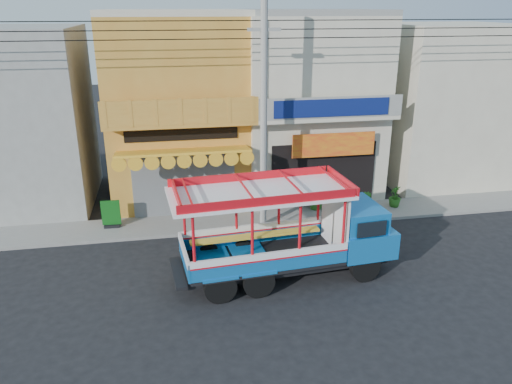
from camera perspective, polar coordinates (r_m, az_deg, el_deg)
The scene contains 13 objects.
ground at distance 17.53m, azimuth 6.20°, elevation -8.17°, with size 90.00×90.00×0.00m, color black.
sidewalk at distance 20.97m, azimuth 3.12°, elevation -2.89°, with size 30.00×2.00×0.12m, color slate.
shophouse_left at distance 23.05m, azimuth -8.91°, elevation 9.59°, with size 6.00×7.50×8.24m.
shophouse_right at distance 23.98m, azimuth 5.78°, elevation 10.15°, with size 6.00×6.75×8.24m.
party_pilaster at distance 20.34m, azimuth -0.00°, elevation 8.08°, with size 0.35×0.30×8.00m, color #BFB59D.
filler_building_left at distance 23.99m, azimuth -25.95°, elevation 7.46°, with size 6.00×6.00×7.60m, color gray.
filler_building_right at distance 26.86m, azimuth 20.43°, elevation 9.43°, with size 6.00×6.00×7.60m, color #BFB59D.
utility_pole at distance 18.68m, azimuth 1.34°, elevation 10.19°, with size 28.00×0.26×9.00m.
songthaew_truck at distance 16.15m, azimuth 5.15°, elevation -4.38°, with size 7.28×2.87×3.32m.
green_sign at distance 20.54m, azimuth -16.22°, elevation -2.65°, with size 0.73×0.35×1.11m.
potted_plant_a at distance 21.64m, azimuth 6.93°, elevation -0.51°, with size 0.99×0.86×1.10m, color #29641C.
potted_plant_b at distance 21.40m, azimuth 12.67°, elevation -1.32°, with size 0.53×0.42×0.96m, color #29641C.
potted_plant_c at distance 22.56m, azimuth 15.60°, elevation -0.48°, with size 0.53×0.53×0.94m, color #29641C.
Camera 1 is at (-4.65, -14.68, 8.37)m, focal length 35.00 mm.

